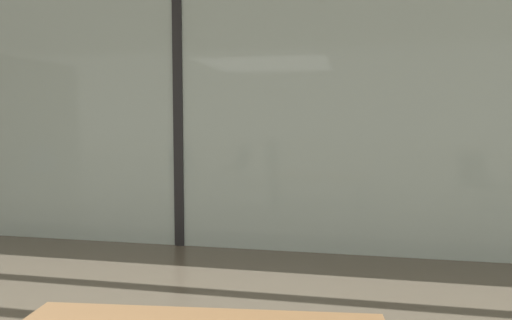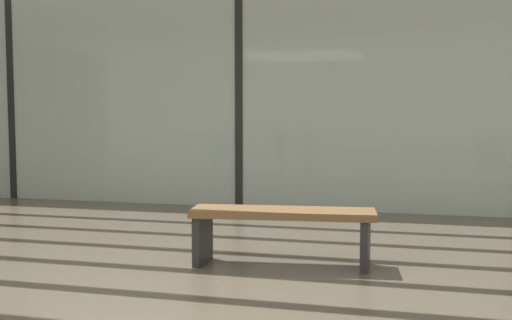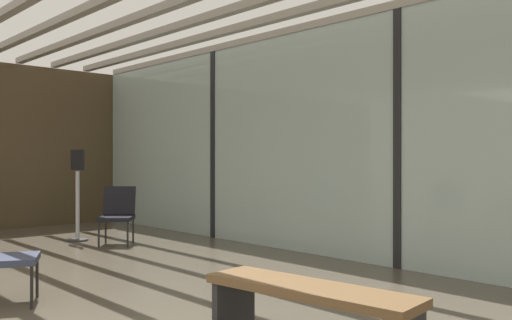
{
  "view_description": "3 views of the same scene",
  "coord_description": "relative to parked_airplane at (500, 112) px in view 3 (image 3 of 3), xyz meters",
  "views": [
    {
      "loc": [
        1.8,
        0.47,
        1.28
      ],
      "look_at": [
        0.67,
        5.88,
        0.86
      ],
      "focal_mm": 33.49,
      "sensor_mm": 36.0,
      "label": 1
    },
    {
      "loc": [
        2.17,
        -2.45,
        1.24
      ],
      "look_at": [
        -0.09,
        6.44,
        0.54
      ],
      "focal_mm": 41.53,
      "sensor_mm": 36.0,
      "label": 2
    },
    {
      "loc": [
        3.57,
        -0.42,
        1.29
      ],
      "look_at": [
        0.77,
        2.17,
        1.28
      ],
      "focal_mm": 38.21,
      "sensor_mm": 36.0,
      "label": 3
    }
  ],
  "objects": [
    {
      "name": "glass_curtain_wall",
      "position": [
        1.06,
        -5.26,
        -0.69
      ],
      "size": [
        14.0,
        0.08,
        3.07
      ],
      "primitive_type": "cube",
      "color": "#A3B7B2",
      "rests_on": "ground"
    },
    {
      "name": "window_mullion_0",
      "position": [
        -2.44,
        -5.26,
        -0.69
      ],
      "size": [
        0.1,
        0.12,
        3.07
      ],
      "primitive_type": "cube",
      "color": "black",
      "rests_on": "ground"
    },
    {
      "name": "window_mullion_1",
      "position": [
        1.06,
        -5.26,
        -0.69
      ],
      "size": [
        0.1,
        0.12,
        3.07
      ],
      "primitive_type": "cube",
      "color": "black",
      "rests_on": "ground"
    },
    {
      "name": "parked_airplane",
      "position": [
        0.0,
        0.0,
        0.0
      ],
      "size": [
        11.96,
        4.44,
        4.44
      ],
      "color": "silver",
      "rests_on": "ground"
    },
    {
      "name": "lounge_chair_2",
      "position": [
        -2.87,
        -6.8,
        -1.73
      ],
      "size": [
        0.71,
        0.71,
        0.87
      ],
      "rotation": [
        0.0,
        0.0,
        0.86
      ],
      "color": "black",
      "rests_on": "ground"
    },
    {
      "name": "waiting_bench",
      "position": [
        2.26,
        -8.22,
        -1.86
      ],
      "size": [
        1.54,
        0.57,
        0.47
      ],
      "rotation": [
        0.0,
        0.0,
        0.11
      ],
      "color": "brown",
      "rests_on": "ground"
    },
    {
      "name": "info_sign",
      "position": [
        -3.58,
        -7.12,
        -1.54
      ],
      "size": [
        0.44,
        0.32,
        1.44
      ],
      "color": "#333333",
      "rests_on": "ground"
    }
  ]
}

